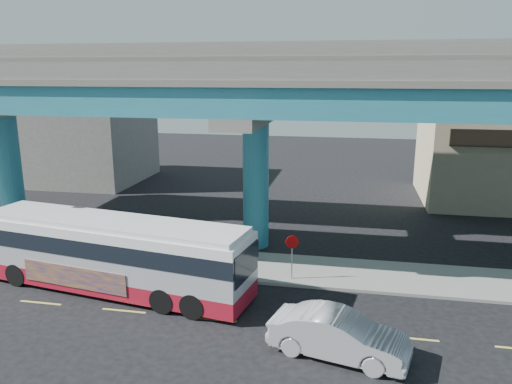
% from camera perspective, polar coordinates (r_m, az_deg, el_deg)
% --- Properties ---
extents(ground, '(120.00, 120.00, 0.00)m').
position_cam_1_polar(ground, '(21.81, -4.69, -13.95)').
color(ground, black).
rests_on(ground, ground).
extents(sidewalk, '(70.00, 4.00, 0.15)m').
position_cam_1_polar(sidewalk, '(26.62, -1.47, -8.44)').
color(sidewalk, gray).
rests_on(sidewalk, ground).
extents(lane_markings, '(58.00, 0.12, 0.01)m').
position_cam_1_polar(lane_markings, '(21.55, -4.91, -14.30)').
color(lane_markings, '#D8C64C').
rests_on(lane_markings, ground).
extents(viaduct, '(52.00, 12.40, 11.70)m').
position_cam_1_polar(viaduct, '(28.21, 0.03, 11.74)').
color(viaduct, '#227184').
rests_on(viaduct, ground).
extents(building_concrete, '(12.00, 10.00, 9.00)m').
position_cam_1_polar(building_concrete, '(49.87, -19.77, 6.44)').
color(building_concrete, gray).
rests_on(building_concrete, ground).
extents(transit_bus, '(13.74, 5.06, 3.46)m').
position_cam_1_polar(transit_bus, '(24.34, -16.02, -6.57)').
color(transit_bus, maroon).
rests_on(transit_bus, ground).
extents(sedan, '(4.07, 5.85, 1.66)m').
position_cam_1_polar(sedan, '(18.94, 9.43, -15.83)').
color(sedan, '#A6A6AA').
rests_on(sedan, ground).
extents(parked_car, '(2.04, 4.24, 1.39)m').
position_cam_1_polar(parked_car, '(31.25, -23.69, -4.74)').
color(parked_car, '#303035').
rests_on(parked_car, sidewalk).
extents(stop_sign, '(0.64, 0.26, 2.25)m').
position_cam_1_polar(stop_sign, '(24.37, 4.15, -6.40)').
color(stop_sign, gray).
rests_on(stop_sign, sidewalk).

